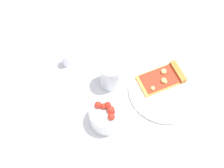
{
  "coord_description": "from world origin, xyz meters",
  "views": [
    {
      "loc": [
        -0.03,
        -0.52,
        0.85
      ],
      "look_at": [
        -0.15,
        -0.09,
        0.03
      ],
      "focal_mm": 45.95,
      "sensor_mm": 36.0,
      "label": 1
    }
  ],
  "objects_px": {
    "pizza_slice_main": "(164,78)",
    "pepper_shaker": "(66,58)",
    "plate": "(165,90)",
    "salad_bowl": "(107,115)",
    "soda_glass": "(111,75)"
  },
  "relations": [
    {
      "from": "pizza_slice_main",
      "to": "salad_bowl",
      "type": "xyz_separation_m",
      "value": [
        -0.15,
        -0.18,
        0.02
      ]
    },
    {
      "from": "soda_glass",
      "to": "pepper_shaker",
      "type": "xyz_separation_m",
      "value": [
        -0.17,
        0.03,
        -0.02
      ]
    },
    {
      "from": "salad_bowl",
      "to": "pepper_shaker",
      "type": "relative_size",
      "value": 1.62
    },
    {
      "from": "salad_bowl",
      "to": "soda_glass",
      "type": "relative_size",
      "value": 1.06
    },
    {
      "from": "salad_bowl",
      "to": "plate",
      "type": "bearing_deg",
      "value": 42.76
    },
    {
      "from": "plate",
      "to": "soda_glass",
      "type": "height_order",
      "value": "soda_glass"
    },
    {
      "from": "plate",
      "to": "pizza_slice_main",
      "type": "distance_m",
      "value": 0.04
    },
    {
      "from": "plate",
      "to": "salad_bowl",
      "type": "distance_m",
      "value": 0.22
    },
    {
      "from": "plate",
      "to": "salad_bowl",
      "type": "xyz_separation_m",
      "value": [
        -0.16,
        -0.15,
        0.03
      ]
    },
    {
      "from": "pizza_slice_main",
      "to": "pepper_shaker",
      "type": "distance_m",
      "value": 0.34
    },
    {
      "from": "soda_glass",
      "to": "pepper_shaker",
      "type": "height_order",
      "value": "soda_glass"
    },
    {
      "from": "pizza_slice_main",
      "to": "salad_bowl",
      "type": "relative_size",
      "value": 1.54
    },
    {
      "from": "pizza_slice_main",
      "to": "plate",
      "type": "bearing_deg",
      "value": -70.98
    },
    {
      "from": "pizza_slice_main",
      "to": "salad_bowl",
      "type": "distance_m",
      "value": 0.24
    },
    {
      "from": "soda_glass",
      "to": "salad_bowl",
      "type": "bearing_deg",
      "value": -79.91
    }
  ]
}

